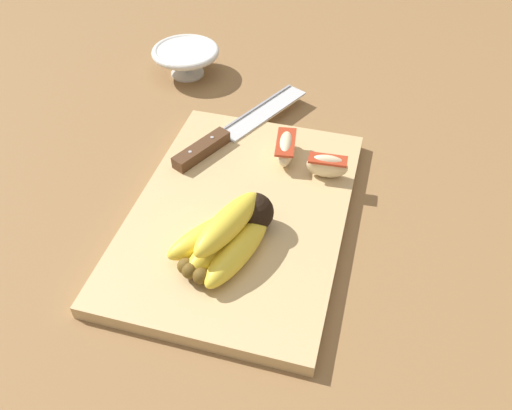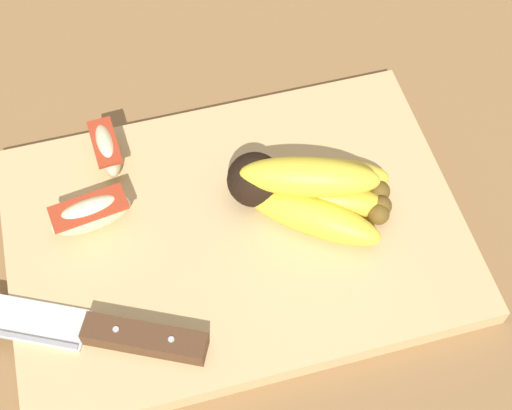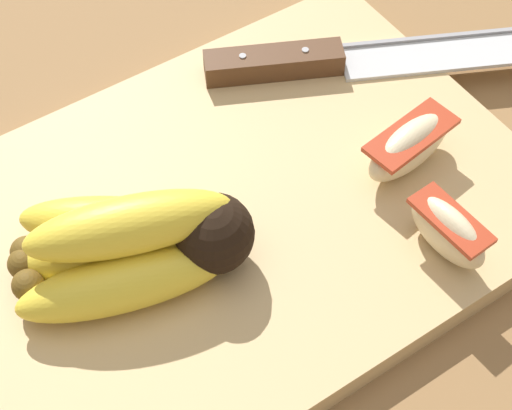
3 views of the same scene
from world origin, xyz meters
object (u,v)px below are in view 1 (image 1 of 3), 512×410
Objects in this scene: ceramic_bowl at (186,59)px; chefs_knife at (224,136)px; banana_bunch at (229,234)px; apple_wedge_middle at (285,148)px; apple_wedge_near at (327,166)px.

chefs_knife is at bearing 34.62° from ceramic_bowl.
banana_bunch is 0.45m from ceramic_bowl.
banana_bunch is at bearing 19.52° from chefs_knife.
apple_wedge_middle is 0.32m from ceramic_bowl.
banana_bunch reaches higher than ceramic_bowl.
banana_bunch is 2.00× the size of apple_wedge_middle.
apple_wedge_near is at bearing 75.03° from chefs_knife.
chefs_knife is at bearing -160.48° from banana_bunch.
chefs_knife is 0.24m from ceramic_bowl.
chefs_knife is at bearing -101.22° from apple_wedge_middle.
ceramic_bowl is at bearing -128.62° from apple_wedge_near.
apple_wedge_middle is at bearing 47.49° from ceramic_bowl.
ceramic_bowl is (-0.24, -0.30, -0.01)m from apple_wedge_near.
banana_bunch is 1.21× the size of ceramic_bowl.
apple_wedge_near reaches higher than ceramic_bowl.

